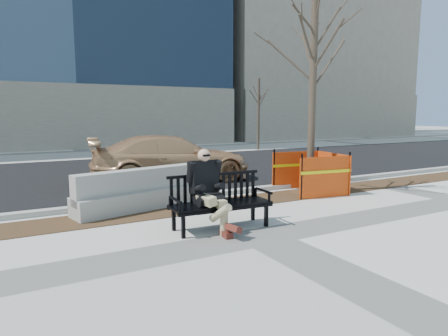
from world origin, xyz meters
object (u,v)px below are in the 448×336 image
(bench, at_px, (221,228))
(tree_fence, at_px, (309,192))
(seated_man, at_px, (207,229))
(jersey_barrier_left, at_px, (145,208))
(sedan, at_px, (172,181))

(bench, relative_size, tree_fence, 0.34)
(seated_man, bearing_deg, jersey_barrier_left, 105.80)
(tree_fence, relative_size, jersey_barrier_left, 1.78)
(bench, height_order, seated_man, seated_man)
(sedan, relative_size, jersey_barrier_left, 1.55)
(bench, bearing_deg, sedan, 80.87)
(bench, height_order, tree_fence, tree_fence)
(seated_man, height_order, sedan, seated_man)
(seated_man, relative_size, jersey_barrier_left, 0.47)
(jersey_barrier_left, bearing_deg, sedan, 45.86)
(bench, distance_m, jersey_barrier_left, 2.42)
(seated_man, bearing_deg, bench, -11.19)
(tree_fence, distance_m, jersey_barrier_left, 4.66)
(bench, distance_m, seated_man, 0.28)
(bench, bearing_deg, jersey_barrier_left, 111.69)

